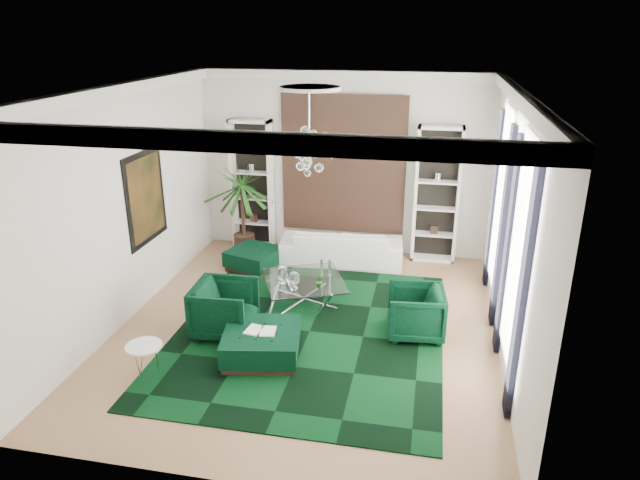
% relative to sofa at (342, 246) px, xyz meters
% --- Properties ---
extents(floor, '(6.00, 7.00, 0.02)m').
position_rel_sofa_xyz_m(floor, '(-0.10, -2.76, -0.37)').
color(floor, '#A67D58').
rests_on(floor, ground).
extents(ceiling, '(6.00, 7.00, 0.02)m').
position_rel_sofa_xyz_m(ceiling, '(-0.10, -2.76, 3.45)').
color(ceiling, white).
rests_on(ceiling, ground).
extents(wall_back, '(6.00, 0.02, 3.80)m').
position_rel_sofa_xyz_m(wall_back, '(-0.10, 0.75, 1.54)').
color(wall_back, silver).
rests_on(wall_back, ground).
extents(wall_front, '(6.00, 0.02, 3.80)m').
position_rel_sofa_xyz_m(wall_front, '(-0.10, -6.27, 1.54)').
color(wall_front, silver).
rests_on(wall_front, ground).
extents(wall_left, '(0.02, 7.00, 3.80)m').
position_rel_sofa_xyz_m(wall_left, '(-3.11, -2.76, 1.54)').
color(wall_left, silver).
rests_on(wall_left, ground).
extents(wall_right, '(0.02, 7.00, 3.80)m').
position_rel_sofa_xyz_m(wall_right, '(2.91, -2.76, 1.54)').
color(wall_right, silver).
rests_on(wall_right, ground).
extents(crown_molding, '(6.00, 7.00, 0.18)m').
position_rel_sofa_xyz_m(crown_molding, '(-0.10, -2.76, 3.34)').
color(crown_molding, white).
rests_on(crown_molding, ceiling).
extents(ceiling_medallion, '(0.90, 0.90, 0.05)m').
position_rel_sofa_xyz_m(ceiling_medallion, '(-0.10, -2.46, 3.41)').
color(ceiling_medallion, white).
rests_on(ceiling_medallion, ceiling).
extents(tapestry, '(2.50, 0.06, 2.80)m').
position_rel_sofa_xyz_m(tapestry, '(-0.10, 0.70, 1.54)').
color(tapestry, black).
rests_on(tapestry, wall_back).
extents(shelving_left, '(0.90, 0.38, 2.80)m').
position_rel_sofa_xyz_m(shelving_left, '(-2.05, 0.55, 1.04)').
color(shelving_left, white).
rests_on(shelving_left, floor).
extents(shelving_right, '(0.90, 0.38, 2.80)m').
position_rel_sofa_xyz_m(shelving_right, '(1.85, 0.55, 1.04)').
color(shelving_right, white).
rests_on(shelving_right, floor).
extents(painting, '(0.04, 1.30, 1.60)m').
position_rel_sofa_xyz_m(painting, '(-3.07, -2.16, 1.49)').
color(painting, black).
rests_on(painting, wall_left).
extents(window_near, '(0.03, 1.10, 2.90)m').
position_rel_sofa_xyz_m(window_near, '(2.89, -3.66, 1.54)').
color(window_near, white).
rests_on(window_near, wall_right).
extents(curtain_near_a, '(0.07, 0.30, 3.25)m').
position_rel_sofa_xyz_m(curtain_near_a, '(2.85, -4.44, 1.29)').
color(curtain_near_a, black).
rests_on(curtain_near_a, floor).
extents(curtain_near_b, '(0.07, 0.30, 3.25)m').
position_rel_sofa_xyz_m(curtain_near_b, '(2.85, -2.88, 1.29)').
color(curtain_near_b, black).
rests_on(curtain_near_b, floor).
extents(window_far, '(0.03, 1.10, 2.90)m').
position_rel_sofa_xyz_m(window_far, '(2.89, -1.26, 1.54)').
color(window_far, white).
rests_on(window_far, wall_right).
extents(curtain_far_a, '(0.07, 0.30, 3.25)m').
position_rel_sofa_xyz_m(curtain_far_a, '(2.85, -2.04, 1.29)').
color(curtain_far_a, black).
rests_on(curtain_far_a, floor).
extents(curtain_far_b, '(0.07, 0.30, 3.25)m').
position_rel_sofa_xyz_m(curtain_far_b, '(2.85, -0.48, 1.29)').
color(curtain_far_b, black).
rests_on(curtain_far_b, floor).
extents(rug, '(4.20, 5.00, 0.02)m').
position_rel_sofa_xyz_m(rug, '(-0.03, -2.95, -0.35)').
color(rug, black).
rests_on(rug, floor).
extents(sofa, '(2.54, 1.16, 0.72)m').
position_rel_sofa_xyz_m(sofa, '(0.00, 0.00, 0.00)').
color(sofa, white).
rests_on(sofa, floor).
extents(armchair_left, '(0.99, 0.96, 0.86)m').
position_rel_sofa_xyz_m(armchair_left, '(-1.35, -3.22, 0.07)').
color(armchair_left, black).
rests_on(armchair_left, floor).
extents(armchair_right, '(0.96, 0.94, 0.80)m').
position_rel_sofa_xyz_m(armchair_right, '(1.62, -2.69, 0.04)').
color(armchair_right, black).
rests_on(armchair_right, floor).
extents(coffee_table, '(1.74, 1.74, 0.46)m').
position_rel_sofa_xyz_m(coffee_table, '(-0.34, -1.97, -0.13)').
color(coffee_table, white).
rests_on(coffee_table, floor).
extents(ottoman_side, '(1.15, 1.15, 0.41)m').
position_rel_sofa_xyz_m(ottoman_side, '(-1.68, -0.65, -0.16)').
color(ottoman_side, black).
rests_on(ottoman_side, floor).
extents(ottoman_front, '(1.26, 1.26, 0.44)m').
position_rel_sofa_xyz_m(ottoman_front, '(-0.58, -3.80, -0.14)').
color(ottoman_front, black).
rests_on(ottoman_front, floor).
extents(book, '(0.45, 0.30, 0.03)m').
position_rel_sofa_xyz_m(book, '(-0.58, -3.80, 0.09)').
color(book, white).
rests_on(book, ottoman_front).
extents(side_table, '(0.62, 0.62, 0.48)m').
position_rel_sofa_xyz_m(side_table, '(-2.02, -4.59, -0.12)').
color(side_table, white).
rests_on(side_table, floor).
extents(palm, '(1.97, 1.97, 2.45)m').
position_rel_sofa_xyz_m(palm, '(-2.16, 0.15, 0.87)').
color(palm, '#1E4E18').
rests_on(palm, floor).
extents(chandelier, '(1.01, 1.01, 0.74)m').
position_rel_sofa_xyz_m(chandelier, '(-0.12, -2.51, 2.49)').
color(chandelier, white).
rests_on(chandelier, ceiling).
extents(table_plant, '(0.16, 0.15, 0.23)m').
position_rel_sofa_xyz_m(table_plant, '(-0.01, -2.24, 0.21)').
color(table_plant, '#1E4E18').
rests_on(table_plant, coffee_table).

